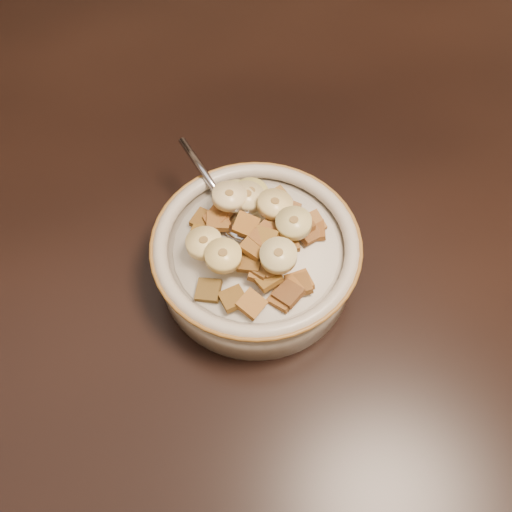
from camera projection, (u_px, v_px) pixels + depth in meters
name	position (u px, v px, depth m)	size (l,w,h in m)	color
floor	(146.00, 413.00, 1.28)	(4.00, 4.50, 0.10)	#422816
table	(27.00, 198.00, 0.62)	(1.40, 0.90, 0.04)	black
cereal_bowl	(256.00, 261.00, 0.53)	(0.18, 0.18, 0.04)	#AEA693
milk	(256.00, 248.00, 0.51)	(0.15, 0.15, 0.00)	silver
spoon	(239.00, 224.00, 0.52)	(0.03, 0.04, 0.01)	#A3A5B7
cereal_square_0	(300.00, 227.00, 0.51)	(0.02, 0.02, 0.01)	brown
cereal_square_1	(278.00, 199.00, 0.53)	(0.02, 0.02, 0.01)	brown
cereal_square_2	(308.00, 232.00, 0.51)	(0.02, 0.02, 0.01)	brown
cereal_square_3	(297.00, 225.00, 0.51)	(0.02, 0.02, 0.01)	brown
cereal_square_4	(251.00, 304.00, 0.47)	(0.02, 0.02, 0.01)	olive
cereal_square_5	(312.00, 224.00, 0.52)	(0.02, 0.02, 0.01)	olive
cereal_square_6	(264.00, 238.00, 0.48)	(0.02, 0.02, 0.01)	brown
cereal_square_7	(261.00, 267.00, 0.48)	(0.02, 0.02, 0.01)	brown
cereal_square_8	(273.00, 232.00, 0.49)	(0.02, 0.02, 0.01)	brown
cereal_square_9	(314.00, 231.00, 0.51)	(0.02, 0.02, 0.01)	brown
cereal_square_10	(218.00, 221.00, 0.51)	(0.02, 0.02, 0.01)	brown
cereal_square_11	(250.00, 261.00, 0.48)	(0.02, 0.02, 0.01)	brown
cereal_square_12	(287.00, 210.00, 0.52)	(0.02, 0.02, 0.01)	brown
cereal_square_13	(299.00, 282.00, 0.48)	(0.02, 0.02, 0.01)	#965824
cereal_square_14	(217.00, 222.00, 0.51)	(0.02, 0.02, 0.01)	brown
cereal_square_15	(272.00, 265.00, 0.48)	(0.02, 0.02, 0.01)	brown
cereal_square_16	(262.00, 272.00, 0.48)	(0.02, 0.02, 0.01)	#925722
cereal_square_17	(289.00, 294.00, 0.47)	(0.02, 0.02, 0.01)	brown
cereal_square_18	(255.00, 246.00, 0.48)	(0.02, 0.02, 0.01)	brown
cereal_square_19	(233.00, 299.00, 0.47)	(0.02, 0.02, 0.01)	brown
cereal_square_20	(286.00, 242.00, 0.49)	(0.02, 0.02, 0.01)	#8F5C28
cereal_square_21	(220.00, 213.00, 0.52)	(0.02, 0.02, 0.01)	#995224
cereal_square_22	(201.00, 237.00, 0.50)	(0.02, 0.02, 0.01)	brown
cereal_square_23	(267.00, 278.00, 0.48)	(0.02, 0.02, 0.01)	#8D621B
cereal_square_24	(283.00, 298.00, 0.48)	(0.02, 0.02, 0.01)	brown
cereal_square_25	(299.00, 285.00, 0.48)	(0.02, 0.02, 0.01)	brown
cereal_square_26	(246.00, 225.00, 0.49)	(0.02, 0.02, 0.01)	#9C6625
cereal_square_27	(264.00, 239.00, 0.48)	(0.02, 0.02, 0.01)	brown
cereal_square_28	(205.00, 245.00, 0.50)	(0.02, 0.02, 0.01)	brown
cereal_square_29	(204.00, 220.00, 0.52)	(0.02, 0.02, 0.01)	brown
cereal_square_30	(208.00, 290.00, 0.48)	(0.02, 0.02, 0.01)	brown
cereal_square_31	(266.00, 235.00, 0.49)	(0.02, 0.02, 0.01)	brown
banana_slice_0	(247.00, 197.00, 0.51)	(0.03, 0.03, 0.01)	#CDBD7E
banana_slice_1	(223.00, 256.00, 0.47)	(0.03, 0.03, 0.01)	#DFCD70
banana_slice_2	(294.00, 223.00, 0.49)	(0.03, 0.03, 0.01)	#DDCD83
banana_slice_3	(251.00, 194.00, 0.52)	(0.03, 0.03, 0.01)	#EADE74
banana_slice_4	(275.00, 204.00, 0.50)	(0.03, 0.03, 0.01)	#D9BF7B
banana_slice_5	(229.00, 196.00, 0.51)	(0.03, 0.03, 0.01)	beige
banana_slice_6	(236.00, 196.00, 0.52)	(0.03, 0.03, 0.01)	#C8B984
banana_slice_7	(204.00, 243.00, 0.48)	(0.03, 0.03, 0.01)	#FFE284
banana_slice_8	(278.00, 256.00, 0.47)	(0.03, 0.03, 0.01)	#F3E498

